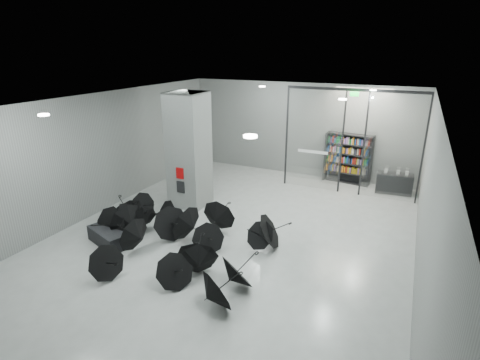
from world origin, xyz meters
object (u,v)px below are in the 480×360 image
at_px(bookshelf, 348,159).
at_px(shop_counter, 394,183).
at_px(column, 189,150).
at_px(bench, 108,237).
at_px(umbrella_cluster, 174,239).

height_order(bookshelf, shop_counter, bookshelf).
bearing_deg(column, shop_counter, 32.81).
bearing_deg(column, bench, -99.21).
relative_size(bench, bookshelf, 0.66).
relative_size(bookshelf, umbrella_cluster, 0.35).
distance_m(bookshelf, umbrella_cluster, 8.47).
bearing_deg(bookshelf, column, -127.35).
bearing_deg(column, umbrella_cluster, -66.19).
xyz_separation_m(bookshelf, umbrella_cluster, (-3.37, -7.74, -0.72)).
xyz_separation_m(column, bench, (-0.58, -3.56, -1.78)).
distance_m(column, bench, 4.02).
bearing_deg(shop_counter, bench, -137.38).
height_order(bench, bookshelf, bookshelf).
distance_m(bench, umbrella_cluster, 1.98).
height_order(column, bench, column).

